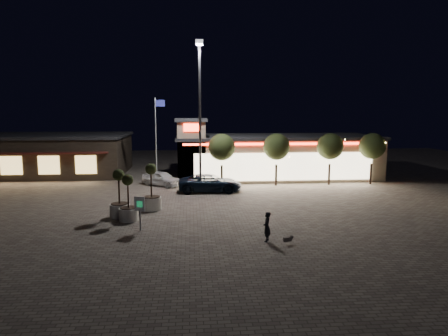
{
  "coord_description": "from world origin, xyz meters",
  "views": [
    {
      "loc": [
        1.23,
        -24.58,
        6.82
      ],
      "look_at": [
        3.79,
        6.0,
        2.4
      ],
      "focal_mm": 32.0,
      "sensor_mm": 36.0,
      "label": 1
    }
  ],
  "objects": [
    {
      "name": "floodlight_pole",
      "position": [
        2.0,
        8.0,
        7.02
      ],
      "size": [
        0.6,
        0.4,
        12.38
      ],
      "color": "gray",
      "rests_on": "ground"
    },
    {
      "name": "string_tree_a",
      "position": [
        4.0,
        11.0,
        3.56
      ],
      "size": [
        2.42,
        2.42,
        4.79
      ],
      "color": "#332319",
      "rests_on": "ground"
    },
    {
      "name": "valet_sign",
      "position": [
        -1.71,
        -2.08,
        1.39
      ],
      "size": [
        0.63,
        0.29,
        1.98
      ],
      "color": "gray",
      "rests_on": "ground"
    },
    {
      "name": "restaurant_building",
      "position": [
        -14.0,
        19.97,
        2.16
      ],
      "size": [
        16.4,
        11.0,
        4.3
      ],
      "color": "#382D23",
      "rests_on": "ground"
    },
    {
      "name": "string_tree_c",
      "position": [
        14.0,
        11.0,
        3.56
      ],
      "size": [
        2.42,
        2.42,
        4.79
      ],
      "color": "#332319",
      "rests_on": "ground"
    },
    {
      "name": "dog",
      "position": [
        6.21,
        -5.12,
        0.3
      ],
      "size": [
        0.56,
        0.33,
        0.3
      ],
      "color": "#59514C",
      "rests_on": "ground"
    },
    {
      "name": "string_tree_d",
      "position": [
        18.0,
        11.0,
        3.56
      ],
      "size": [
        2.42,
        2.42,
        4.79
      ],
      "color": "#332319",
      "rests_on": "ground"
    },
    {
      "name": "string_tree_b",
      "position": [
        9.0,
        11.0,
        3.56
      ],
      "size": [
        2.42,
        2.42,
        4.79
      ],
      "color": "#332319",
      "rests_on": "ground"
    },
    {
      "name": "retail_building",
      "position": [
        9.51,
        15.82,
        2.21
      ],
      "size": [
        20.4,
        8.4,
        6.1
      ],
      "color": "gray",
      "rests_on": "ground"
    },
    {
      "name": "pedestrian",
      "position": [
        5.16,
        -4.6,
        0.79
      ],
      "size": [
        0.55,
        0.67,
        1.58
      ],
      "primitive_type": "imported",
      "rotation": [
        0.0,
        0.0,
        -1.93
      ],
      "color": "black",
      "rests_on": "ground"
    },
    {
      "name": "ground",
      "position": [
        0.0,
        0.0,
        0.0
      ],
      "size": [
        90.0,
        90.0,
        0.0
      ],
      "primitive_type": "plane",
      "color": "slate",
      "rests_on": "ground"
    },
    {
      "name": "white_sedan",
      "position": [
        -1.46,
        11.75,
        0.68
      ],
      "size": [
        4.1,
        3.73,
        1.35
      ],
      "primitive_type": "imported",
      "rotation": [
        0.0,
        0.0,
        0.9
      ],
      "color": "silver",
      "rests_on": "ground"
    },
    {
      "name": "planter_mid",
      "position": [
        -2.69,
        0.09,
        0.91
      ],
      "size": [
        1.19,
        1.19,
        2.94
      ],
      "color": "silver",
      "rests_on": "ground"
    },
    {
      "name": "flagpole",
      "position": [
        -1.9,
        13.0,
        4.74
      ],
      "size": [
        0.95,
        0.1,
        8.0
      ],
      "color": "white",
      "rests_on": "ground"
    },
    {
      "name": "pickup_truck",
      "position": [
        2.83,
        8.63,
        0.75
      ],
      "size": [
        5.45,
        2.67,
        1.49
      ],
      "primitive_type": "imported",
      "rotation": [
        0.0,
        0.0,
        1.53
      ],
      "color": "black",
      "rests_on": "ground"
    },
    {
      "name": "planter_left",
      "position": [
        -3.4,
        1.01,
        0.97
      ],
      "size": [
        1.28,
        1.28,
        3.14
      ],
      "color": "silver",
      "rests_on": "ground"
    },
    {
      "name": "planter_right",
      "position": [
        -1.51,
        2.76,
        1.0
      ],
      "size": [
        1.32,
        1.32,
        3.25
      ],
      "color": "silver",
      "rests_on": "ground"
    }
  ]
}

